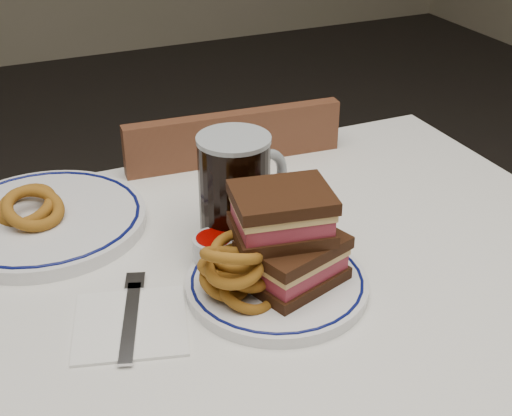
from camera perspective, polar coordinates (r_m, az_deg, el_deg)
name	(u,v)px	position (r m, az deg, el deg)	size (l,w,h in m)	color
dining_table	(193,374)	(0.97, -5.04, -13.08)	(1.27, 0.87, 0.75)	silver
chair_far	(221,265)	(1.50, -2.82, -4.61)	(0.42, 0.42, 0.84)	#4F2919
main_plate	(277,283)	(0.93, 1.68, -6.05)	(0.24, 0.24, 0.02)	silver
reuben_sandwich	(288,237)	(0.90, 2.54, -2.33)	(0.15, 0.14, 0.13)	black
onion_rings_main	(235,268)	(0.88, -1.65, -4.84)	(0.10, 0.11, 0.11)	brown
ketchup_ramekin	(214,247)	(0.96, -3.38, -3.13)	(0.06, 0.06, 0.03)	silver
beer_mug	(236,191)	(0.99, -1.58, 1.38)	(0.15, 0.10, 0.17)	black
water_glass	(295,247)	(0.92, 3.18, -3.11)	(0.07, 0.07, 0.11)	#A0BBCF
far_plate	(44,220)	(1.11, -16.58, -0.92)	(0.30, 0.30, 0.02)	silver
onion_rings_far	(29,207)	(1.10, -17.69, 0.06)	(0.11, 0.13, 0.07)	brown
napkin_fork	(131,322)	(0.89, -9.99, -8.94)	(0.17, 0.18, 0.01)	white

